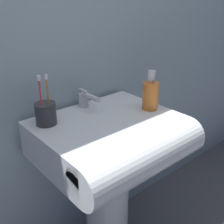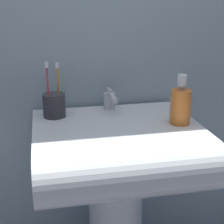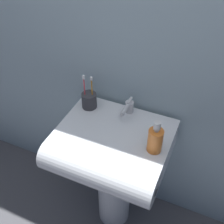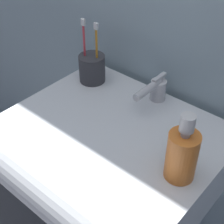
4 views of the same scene
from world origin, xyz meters
TOP-DOWN VIEW (x-y plane):
  - ground_plane at (0.00, 0.00)m, footprint 6.00×6.00m
  - wall_back at (0.00, 0.26)m, footprint 5.00×0.05m
  - sink_pedestal at (0.00, 0.00)m, footprint 0.20×0.20m
  - sink_basin at (0.00, -0.06)m, footprint 0.57×0.51m
  - faucet at (0.01, 0.16)m, footprint 0.05×0.14m
  - toothbrush_cup at (-0.21, 0.12)m, footprint 0.08×0.08m
  - soap_bottle at (0.22, -0.04)m, footprint 0.07×0.07m

SIDE VIEW (x-z plane):
  - ground_plane at x=0.00m, z-range 0.00..0.00m
  - sink_pedestal at x=0.00m, z-range 0.00..0.63m
  - sink_basin at x=0.00m, z-range 0.63..0.79m
  - faucet at x=0.01m, z-range 0.79..0.87m
  - toothbrush_cup at x=-0.21m, z-range 0.73..0.94m
  - soap_bottle at x=0.22m, z-range 0.77..0.94m
  - wall_back at x=0.00m, z-range 0.00..2.40m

